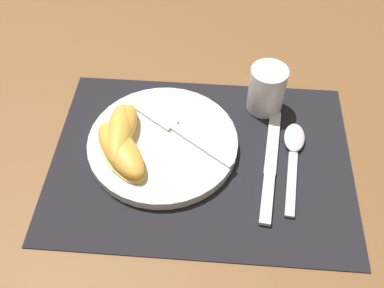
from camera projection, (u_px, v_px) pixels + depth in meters
name	position (u px, v px, depth m)	size (l,w,h in m)	color
ground_plane	(201.00, 159.00, 0.72)	(3.00, 3.00, 0.00)	brown
placemat	(201.00, 159.00, 0.72)	(0.47, 0.35, 0.00)	black
plate	(163.00, 143.00, 0.72)	(0.24, 0.24, 0.02)	white
juice_glass	(266.00, 91.00, 0.76)	(0.06, 0.06, 0.08)	silver
knife	(270.00, 166.00, 0.70)	(0.04, 0.22, 0.01)	silver
spoon	(294.00, 149.00, 0.72)	(0.04, 0.18, 0.01)	silver
fork	(177.00, 129.00, 0.73)	(0.17, 0.13, 0.00)	silver
citrus_wedge_0	(124.00, 128.00, 0.72)	(0.05, 0.10, 0.03)	#F4DB84
citrus_wedge_1	(120.00, 135.00, 0.70)	(0.05, 0.13, 0.04)	#F4DB84
citrus_wedge_2	(121.00, 150.00, 0.69)	(0.12, 0.13, 0.03)	#F4DB84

